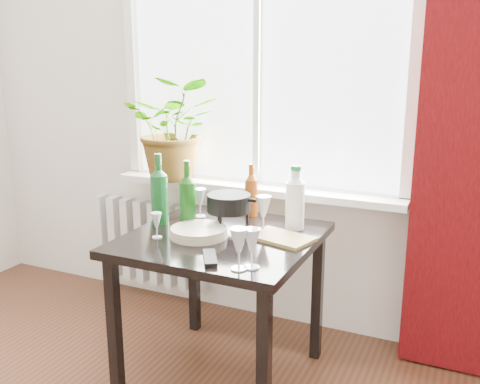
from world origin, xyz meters
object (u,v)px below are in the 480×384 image
at_px(wine_bottle_right, 187,194).
at_px(fondue_pot, 229,211).
at_px(wineglass_front_left, 157,225).
at_px(tv_remote, 210,258).
at_px(table, 222,254).
at_px(potted_plant, 175,128).
at_px(wineglass_front_right, 239,249).
at_px(wineglass_back_center, 263,213).
at_px(cleaning_bottle, 295,197).
at_px(wineglass_far_right, 252,248).
at_px(wine_bottle_left, 159,188).
at_px(wineglass_back_left, 200,203).
at_px(plate_stack, 199,232).
at_px(bottle_amber, 251,189).
at_px(cutting_board, 281,238).
at_px(radiator, 149,242).

distance_m(wine_bottle_right, fondue_pot, 0.22).
xyz_separation_m(wineglass_front_left, tv_remote, (0.35, -0.14, -0.05)).
xyz_separation_m(table, potted_plant, (-0.58, 0.55, 0.50)).
relative_size(wineglass_front_right, wineglass_back_center, 0.96).
bearing_deg(fondue_pot, cleaning_bottle, 39.78).
bearing_deg(tv_remote, fondue_pot, 74.65).
relative_size(wine_bottle_right, wineglass_far_right, 2.01).
relative_size(potted_plant, wineglass_front_right, 3.47).
height_order(wine_bottle_left, tv_remote, wine_bottle_left).
distance_m(cleaning_bottle, wineglass_back_left, 0.52).
bearing_deg(wineglass_far_right, wineglass_front_left, 164.42).
bearing_deg(cleaning_bottle, potted_plant, 159.87).
relative_size(cleaning_bottle, wineglass_far_right, 1.92).
relative_size(wine_bottle_right, wineglass_front_left, 2.74).
bearing_deg(wine_bottle_left, cleaning_bottle, 17.90).
distance_m(wineglass_front_left, plate_stack, 0.19).
xyz_separation_m(potted_plant, fondue_pot, (0.56, -0.43, -0.32)).
distance_m(wine_bottle_right, tv_remote, 0.49).
bearing_deg(table, wineglass_front_left, -148.12).
distance_m(bottle_amber, tv_remote, 0.68).
bearing_deg(bottle_amber, fondue_pot, -94.45).
bearing_deg(wineglass_back_left, cutting_board, -17.23).
bearing_deg(wineglass_back_center, cleaning_bottle, 42.46).
distance_m(potted_plant, wineglass_far_right, 1.26).
bearing_deg(plate_stack, wineglass_far_right, -33.34).
height_order(wine_bottle_left, fondue_pot, wine_bottle_left).
bearing_deg(cleaning_bottle, wineglass_far_right, -88.65).
height_order(table, wineglass_back_center, wineglass_back_center).
bearing_deg(wine_bottle_right, radiator, 137.71).
bearing_deg(wineglass_far_right, radiator, 140.41).
relative_size(radiator, cutting_board, 2.82).
relative_size(wineglass_far_right, wineglass_front_left, 1.36).
xyz_separation_m(wineglass_back_center, cutting_board, (0.12, -0.07, -0.08)).
xyz_separation_m(radiator, cutting_board, (1.12, -0.57, 0.37)).
bearing_deg(fondue_pot, wine_bottle_right, -137.63).
xyz_separation_m(wine_bottle_right, fondue_pot, (0.18, 0.08, -0.08)).
relative_size(wine_bottle_left, fondue_pot, 1.48).
relative_size(wineglass_front_right, tv_remote, 1.00).
height_order(potted_plant, cutting_board, potted_plant).
bearing_deg(plate_stack, bottle_amber, 78.93).
distance_m(potted_plant, tv_remote, 1.16).
bearing_deg(wineglass_front_right, wineglass_front_left, 159.59).
height_order(bottle_amber, plate_stack, bottle_amber).
relative_size(wine_bottle_right, wineglass_back_center, 1.86).
distance_m(potted_plant, wineglass_back_left, 0.58).
distance_m(radiator, wine_bottle_right, 1.02).
bearing_deg(cutting_board, bottle_amber, 133.20).
bearing_deg(cutting_board, tv_remote, -115.38).
relative_size(radiator, wineglass_back_left, 5.21).
bearing_deg(cutting_board, fondue_pot, 167.79).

